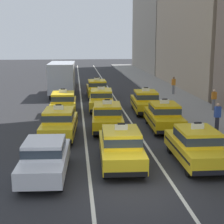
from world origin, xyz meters
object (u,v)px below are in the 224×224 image
at_px(taxi_left_fifth, 66,79).
at_px(taxi_center_third, 101,99).
at_px(taxi_center_second, 107,116).
at_px(taxi_right_nearest, 196,145).
at_px(taxi_center_fourth, 97,88).
at_px(sedan_left_nearest, 45,157).
at_px(taxi_center_nearest, 121,146).
at_px(taxi_left_third, 63,103).
at_px(pedestrian_by_storefront, 214,100).
at_px(box_truck_left_fourth, 63,78).
at_px(taxi_right_third, 145,101).
at_px(pedestrian_trailing, 217,117).
at_px(taxi_left_second, 59,123).
at_px(pedestrian_near_crosswalk, 173,85).
at_px(taxi_right_second, 164,116).

relative_size(taxi_left_fifth, taxi_center_third, 0.99).
bearing_deg(taxi_center_second, taxi_right_nearest, -61.44).
bearing_deg(taxi_center_fourth, taxi_left_fifth, 109.85).
xyz_separation_m(sedan_left_nearest, taxi_center_nearest, (3.26, 1.05, 0.03)).
relative_size(taxi_left_third, pedestrian_by_storefront, 2.85).
bearing_deg(taxi_center_second, taxi_center_nearest, -89.48).
relative_size(taxi_center_fourth, pedestrian_by_storefront, 2.83).
bearing_deg(taxi_center_third, taxi_center_fourth, 89.62).
distance_m(box_truck_left_fourth, taxi_right_third, 10.72).
distance_m(taxi_center_third, pedestrian_trailing, 9.88).
bearing_deg(taxi_center_third, box_truck_left_fourth, 113.41).
bearing_deg(taxi_center_second, taxi_left_second, -154.30).
bearing_deg(taxi_left_second, pedestrian_near_crosswalk, 53.14).
xyz_separation_m(taxi_left_third, taxi_center_third, (2.90, 1.26, 0.00)).
xyz_separation_m(taxi_left_fifth, taxi_right_third, (6.27, -15.59, 0.00)).
distance_m(pedestrian_near_crosswalk, pedestrian_trailing, 14.34).
height_order(taxi_left_third, taxi_right_second, same).
height_order(taxi_right_nearest, taxi_right_second, same).
bearing_deg(pedestrian_near_crosswalk, pedestrian_by_storefront, -83.82).
height_order(taxi_left_second, taxi_right_third, same).
bearing_deg(pedestrian_near_crosswalk, taxi_center_nearest, -112.05).
bearing_deg(pedestrian_near_crosswalk, taxi_right_second, -108.00).
height_order(taxi_center_third, taxi_right_second, same).
xyz_separation_m(taxi_right_third, pedestrian_by_storefront, (5.21, -0.38, 0.09)).
bearing_deg(taxi_right_third, taxi_right_nearest, -89.58).
relative_size(sedan_left_nearest, taxi_center_fourth, 0.96).
bearing_deg(pedestrian_by_storefront, taxi_center_second, -152.07).
bearing_deg(taxi_left_fifth, taxi_right_nearest, -76.67).
bearing_deg(taxi_left_fifth, taxi_center_second, -81.91).
distance_m(taxi_center_nearest, taxi_right_third, 11.54).
relative_size(sedan_left_nearest, pedestrian_trailing, 2.55).
height_order(sedan_left_nearest, taxi_center_nearest, taxi_center_nearest).
xyz_separation_m(taxi_center_second, taxi_right_third, (3.36, 4.92, 0.00)).
relative_size(taxi_center_fourth, taxi_right_third, 0.98).
bearing_deg(pedestrian_trailing, taxi_right_third, 114.69).
xyz_separation_m(box_truck_left_fourth, taxi_right_second, (6.61, -13.61, -0.90)).
height_order(taxi_left_third, taxi_center_nearest, same).
relative_size(sedan_left_nearest, taxi_right_third, 0.95).
height_order(taxi_center_third, pedestrian_near_crosswalk, taxi_center_third).
bearing_deg(taxi_right_second, sedan_left_nearest, -133.73).
xyz_separation_m(sedan_left_nearest, taxi_center_third, (3.29, 13.24, 0.03)).
relative_size(sedan_left_nearest, taxi_left_fifth, 0.95).
relative_size(taxi_center_nearest, pedestrian_by_storefront, 2.87).
relative_size(taxi_left_third, taxi_left_fifth, 0.99).
height_order(sedan_left_nearest, taxi_right_second, taxi_right_second).
bearing_deg(box_truck_left_fourth, taxi_center_fourth, -22.44).
relative_size(box_truck_left_fourth, taxi_center_second, 1.51).
height_order(pedestrian_near_crosswalk, pedestrian_by_storefront, pedestrian_near_crosswalk).
height_order(taxi_left_fifth, pedestrian_near_crosswalk, taxi_left_fifth).
bearing_deg(taxi_center_third, taxi_center_nearest, -90.14).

